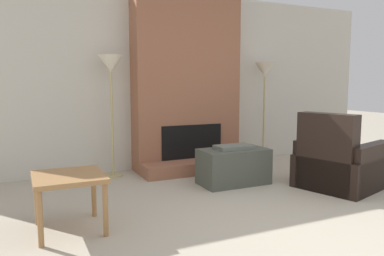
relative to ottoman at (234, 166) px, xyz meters
The scene contains 8 objects.
ground_plane 1.76m from the ottoman, 94.79° to the right, with size 24.00×24.00×0.00m, color #B2A893.
wall_back 1.71m from the ottoman, 96.25° to the left, with size 6.96×0.06×2.60m, color beige.
fireplace 1.47m from the ottoman, 97.64° to the left, with size 1.61×0.77×2.60m.
ottoman is the anchor object (origin of this frame).
armchair 1.28m from the ottoman, 32.05° to the right, with size 1.20×1.09×0.92m.
side_table 2.18m from the ottoman, 161.29° to the right, with size 0.58×0.60×0.49m.
floor_lamp_left 2.03m from the ottoman, 141.44° to the left, with size 0.32×0.32×1.63m.
floor_lamp_right 1.95m from the ottoman, 40.71° to the left, with size 0.32×0.32×1.59m.
Camera 1 is at (-2.28, -2.22, 1.26)m, focal length 35.00 mm.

